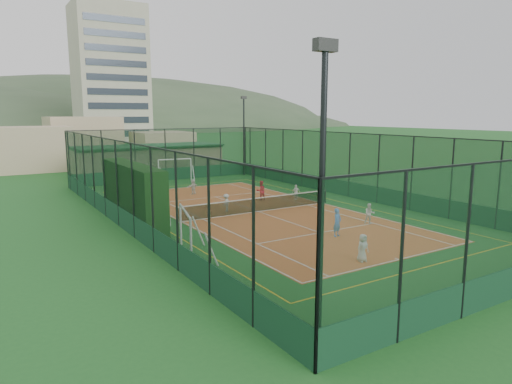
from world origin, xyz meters
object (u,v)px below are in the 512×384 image
at_px(futsal_goal_far, 175,170).
at_px(child_near_mid, 337,222).
at_px(futsal_goal_near, 185,234).
at_px(clubhouse, 149,160).
at_px(child_near_right, 369,214).
at_px(child_far_back, 193,187).
at_px(coach, 261,191).
at_px(child_near_left, 363,248).
at_px(white_bench, 156,226).
at_px(apartment_tower, 110,75).
at_px(child_far_right, 296,192).
at_px(floodlight_ne, 244,136).
at_px(child_far_left, 226,203).
at_px(floodlight_sw, 321,210).

height_order(futsal_goal_far, child_near_mid, futsal_goal_far).
distance_m(futsal_goal_near, futsal_goal_far, 24.06).
bearing_deg(clubhouse, child_near_right, -82.43).
height_order(child_far_back, coach, coach).
xyz_separation_m(clubhouse, coach, (2.28, -18.69, -0.82)).
bearing_deg(child_near_left, white_bench, 123.83).
bearing_deg(child_near_mid, apartment_tower, 68.66).
distance_m(white_bench, child_far_right, 13.07).
bearing_deg(apartment_tower, child_near_mid, -97.46).
relative_size(floodlight_ne, child_far_right, 7.11).
distance_m(floodlight_ne, child_near_left, 29.82).
xyz_separation_m(child_far_left, child_far_back, (0.87, 7.30, 0.01)).
bearing_deg(child_near_right, child_near_left, -103.06).
height_order(apartment_tower, futsal_goal_near, apartment_tower).
bearing_deg(child_near_right, floodlight_ne, 113.02).
distance_m(apartment_tower, child_far_back, 76.00).
bearing_deg(child_near_mid, clubhouse, 76.68).
bearing_deg(floodlight_ne, child_far_right, -105.16).
xyz_separation_m(apartment_tower, child_far_right, (-7.33, -79.92, -14.41)).
bearing_deg(coach, child_near_right, 100.31).
relative_size(floodlight_ne, child_near_left, 6.61).
bearing_deg(floodlight_sw, child_far_left, 69.14).
distance_m(child_near_left, child_far_right, 14.68).
bearing_deg(white_bench, floodlight_sw, -86.40).
distance_m(futsal_goal_near, child_near_left, 7.98).
xyz_separation_m(clubhouse, child_far_left, (-1.82, -20.80, -0.97)).
height_order(child_near_right, child_far_left, child_near_right).
xyz_separation_m(floodlight_ne, child_far_right, (-3.93, -14.52, -3.53)).
bearing_deg(apartment_tower, futsal_goal_far, -99.85).
distance_m(child_near_right, child_far_left, 9.39).
bearing_deg(child_near_right, child_far_right, 118.84).
relative_size(floodlight_sw, white_bench, 5.29).
relative_size(floodlight_sw, clubhouse, 0.54).
bearing_deg(futsal_goal_far, apartment_tower, 87.25).
bearing_deg(floodlight_ne, futsal_goal_near, -125.76).
relative_size(white_bench, child_near_mid, 1.03).
height_order(floodlight_ne, child_near_mid, floodlight_ne).
xyz_separation_m(futsal_goal_near, futsal_goal_far, (8.54, 22.49, -0.02)).
bearing_deg(floodlight_ne, child_far_left, -124.07).
relative_size(futsal_goal_far, coach, 2.21).
bearing_deg(futsal_goal_near, futsal_goal_far, -5.83).
distance_m(floodlight_ne, futsal_goal_near, 28.57).
distance_m(child_near_left, child_far_back, 19.71).
relative_size(floodlight_sw, child_near_right, 6.62).
relative_size(floodlight_ne, child_near_mid, 5.46).
bearing_deg(futsal_goal_far, floodlight_ne, 11.09).
xyz_separation_m(floodlight_sw, white_bench, (0.80, 14.75, -3.69)).
bearing_deg(coach, child_far_left, 28.79).
distance_m(apartment_tower, child_far_left, 83.23).
height_order(floodlight_ne, child_far_left, floodlight_ne).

